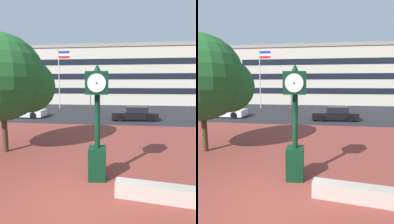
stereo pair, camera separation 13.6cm
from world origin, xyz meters
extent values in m
plane|color=#262628|center=(0.00, 0.00, 0.00)|extent=(200.00, 200.00, 0.00)
cube|color=brown|center=(0.00, 3.50, 0.00)|extent=(44.00, 14.99, 0.01)
cube|color=#ADA393|center=(2.76, 0.27, 0.25)|extent=(3.22, 0.83, 0.50)
cube|color=black|center=(0.48, 1.47, 0.59)|extent=(0.66, 0.66, 1.18)
cylinder|color=black|center=(0.48, 1.47, 2.12)|extent=(0.19, 0.19, 1.89)
cube|color=black|center=(0.48, 1.47, 3.44)|extent=(0.80, 0.80, 0.75)
cylinder|color=white|center=(0.45, 1.86, 3.44)|extent=(0.60, 0.07, 0.60)
sphere|color=black|center=(0.45, 1.88, 3.44)|extent=(0.05, 0.05, 0.05)
cylinder|color=white|center=(0.51, 1.08, 3.44)|extent=(0.60, 0.07, 0.60)
sphere|color=black|center=(0.51, 1.06, 3.44)|extent=(0.05, 0.05, 0.05)
cone|color=black|center=(0.48, 1.47, 3.96)|extent=(0.26, 0.26, 0.27)
cylinder|color=#42301E|center=(-4.48, 3.85, 1.07)|extent=(0.26, 0.26, 2.13)
sphere|color=#236028|center=(-4.48, 3.85, 3.70)|extent=(4.19, 4.19, 4.19)
sphere|color=#236028|center=(-3.44, 4.48, 3.28)|extent=(2.72, 2.72, 2.72)
cube|color=silver|center=(-8.50, 13.98, 0.44)|extent=(4.09, 1.93, 0.64)
cube|color=black|center=(-8.30, 13.98, 1.00)|extent=(1.89, 1.64, 0.56)
cylinder|color=black|center=(-9.75, 13.08, 0.32)|extent=(0.64, 0.23, 0.64)
cylinder|color=black|center=(-9.77, 14.84, 0.32)|extent=(0.64, 0.23, 0.64)
cylinder|color=black|center=(-7.23, 13.12, 0.32)|extent=(0.64, 0.23, 0.64)
cylinder|color=black|center=(-7.25, 14.87, 0.32)|extent=(0.64, 0.23, 0.64)
cube|color=black|center=(2.48, 13.62, 0.44)|extent=(4.26, 1.97, 0.64)
cube|color=black|center=(2.68, 13.63, 1.00)|extent=(2.00, 1.61, 0.56)
cylinder|color=black|center=(1.23, 12.74, 0.32)|extent=(0.65, 0.25, 0.64)
cylinder|color=black|center=(1.14, 14.37, 0.32)|extent=(0.65, 0.25, 0.64)
cylinder|color=black|center=(3.81, 12.88, 0.32)|extent=(0.65, 0.25, 0.64)
cylinder|color=black|center=(3.72, 14.51, 0.32)|extent=(0.65, 0.25, 0.64)
cylinder|color=black|center=(-12.66, 16.71, 0.32)|extent=(0.64, 0.23, 0.64)
cylinder|color=silver|center=(-7.15, 21.37, 3.89)|extent=(0.12, 0.12, 7.77)
sphere|color=gold|center=(-7.15, 21.37, 7.83)|extent=(0.14, 0.14, 0.14)
cube|color=navy|center=(-6.36, 21.37, 7.46)|extent=(1.45, 0.02, 0.31)
cube|color=white|center=(-6.36, 21.37, 7.15)|extent=(1.45, 0.02, 0.31)
cube|color=red|center=(-6.36, 21.37, 6.84)|extent=(1.45, 0.02, 0.31)
cube|color=beige|center=(2.19, 33.30, 4.46)|extent=(30.78, 13.81, 8.92)
cube|color=gray|center=(2.19, 33.30, 9.17)|extent=(31.40, 14.09, 0.50)
cube|color=black|center=(2.19, 26.38, 2.23)|extent=(27.71, 0.04, 0.90)
cube|color=black|center=(2.19, 26.38, 4.46)|extent=(27.71, 0.04, 0.90)
cube|color=black|center=(2.19, 26.38, 6.69)|extent=(27.71, 0.04, 0.90)
camera|label=1|loc=(1.32, -5.39, 3.44)|focal=32.44mm
camera|label=2|loc=(1.46, -5.38, 3.44)|focal=32.44mm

